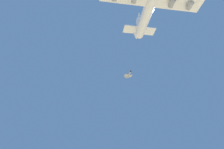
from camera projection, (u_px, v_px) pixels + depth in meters
chase_jet_left_wing at (129, 75)px, 206.66m from camera, size 11.86×13.66×4.00m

